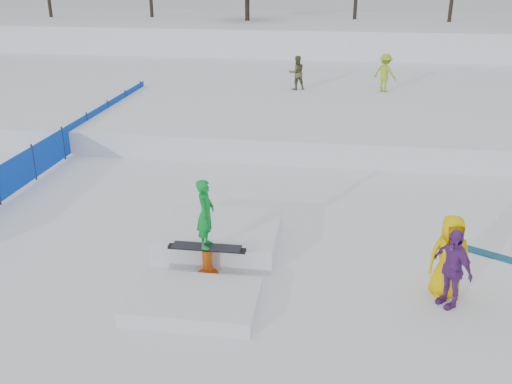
# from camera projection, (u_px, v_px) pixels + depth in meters

# --- Properties ---
(ground) EXTENTS (120.00, 120.00, 0.00)m
(ground) POSITION_uv_depth(u_px,v_px,m) (218.00, 276.00, 11.73)
(ground) COLOR white
(snow_berm) EXTENTS (60.00, 14.00, 2.40)m
(snow_berm) POSITION_uv_depth(u_px,v_px,m) (309.00, 38.00, 38.78)
(snow_berm) COLOR white
(snow_berm) RESTS_ON ground
(snow_midrise) EXTENTS (50.00, 18.00, 0.80)m
(snow_midrise) POSITION_uv_depth(u_px,v_px,m) (290.00, 93.00, 26.25)
(snow_midrise) COLOR white
(snow_midrise) RESTS_ON ground
(safety_fence) EXTENTS (0.05, 16.00, 1.10)m
(safety_fence) POSITION_uv_depth(u_px,v_px,m) (63.00, 143.00, 18.46)
(safety_fence) COLOR #093BC1
(safety_fence) RESTS_ON ground
(walker_olive) EXTENTS (0.87, 0.78, 1.46)m
(walker_olive) POSITION_uv_depth(u_px,v_px,m) (297.00, 73.00, 24.74)
(walker_olive) COLOR brown
(walker_olive) RESTS_ON snow_midrise
(walker_ygreen) EXTENTS (1.20, 1.06, 1.61)m
(walker_ygreen) POSITION_uv_depth(u_px,v_px,m) (385.00, 73.00, 24.29)
(walker_ygreen) COLOR #95B822
(walker_ygreen) RESTS_ON snow_midrise
(spectator_purple) EXTENTS (0.85, 0.96, 1.56)m
(spectator_purple) POSITION_uv_depth(u_px,v_px,m) (452.00, 268.00, 10.48)
(spectator_purple) COLOR #692D87
(spectator_purple) RESTS_ON ground
(spectator_yellow) EXTENTS (0.91, 0.68, 1.68)m
(spectator_yellow) POSITION_uv_depth(u_px,v_px,m) (449.00, 257.00, 10.76)
(spectator_yellow) COLOR #F7C700
(spectator_yellow) RESTS_ON ground
(loose_board_teal) EXTENTS (1.36, 0.92, 0.03)m
(loose_board_teal) POSITION_uv_depth(u_px,v_px,m) (488.00, 254.00, 12.58)
(loose_board_teal) COLOR navy
(loose_board_teal) RESTS_ON ground
(jib_rail_feature) EXTENTS (2.60, 4.40, 2.11)m
(jib_rail_feature) POSITION_uv_depth(u_px,v_px,m) (213.00, 250.00, 12.17)
(jib_rail_feature) COLOR white
(jib_rail_feature) RESTS_ON ground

